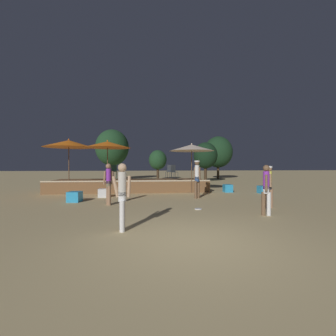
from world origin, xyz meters
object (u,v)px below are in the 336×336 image
cube_seat_0 (263,190)px  frisbee_disc (198,209)px  person_2 (109,182)px  bistro_chair_2 (114,170)px  person_1 (122,194)px  background_tree_2 (218,152)px  person_4 (197,176)px  cube_seat_2 (104,193)px  bistro_chair_1 (174,171)px  background_tree_3 (112,148)px  patio_umbrella_0 (192,148)px  patio_umbrella_1 (69,144)px  person_3 (269,185)px  cube_seat_3 (228,188)px  background_tree_0 (158,160)px  background_tree_1 (205,156)px  person_0 (266,188)px  bistro_chair_0 (169,170)px  patio_umbrella_2 (107,145)px  cube_seat_1 (75,197)px

cube_seat_0 → frisbee_disc: size_ratio=2.03×
person_2 → bistro_chair_2: bearing=155.5°
person_1 → background_tree_2: bearing=153.6°
person_4 → bistro_chair_2: size_ratio=2.10×
cube_seat_2 → bistro_chair_1: bearing=28.5°
bistro_chair_1 → frisbee_disc: (0.20, -5.73, -1.29)m
bistro_chair_2 → background_tree_3: (-1.61, 10.29, 2.28)m
patio_umbrella_0 → patio_umbrella_1: patio_umbrella_1 is taller
person_3 → background_tree_2: bearing=91.2°
cube_seat_2 → bistro_chair_1: bistro_chair_1 is taller
cube_seat_2 → cube_seat_3: size_ratio=1.00×
person_1 → frisbee_disc: person_1 is taller
person_4 → background_tree_2: (6.13, 15.24, 2.11)m
background_tree_0 → background_tree_1: (4.41, -3.91, 0.35)m
person_4 → background_tree_0: background_tree_0 is taller
person_4 → bistro_chair_2: person_4 is taller
person_3 → bistro_chair_2: size_ratio=1.81×
person_3 → background_tree_2: (3.87, 17.88, 2.31)m
person_0 → bistro_chair_1: (-2.18, 6.95, 0.42)m
bistro_chair_2 → background_tree_1: bearing=-143.1°
bistro_chair_0 → background_tree_3: bearing=146.6°
person_3 → bistro_chair_0: size_ratio=1.81×
patio_umbrella_2 → person_0: size_ratio=1.87×
cube_seat_2 → bistro_chair_0: 5.00m
patio_umbrella_0 → background_tree_2: 14.36m
patio_umbrella_2 → frisbee_disc: size_ratio=11.12×
bistro_chair_2 → background_tree_3: background_tree_3 is taller
person_4 → background_tree_2: background_tree_2 is taller
cube_seat_2 → background_tree_3: 14.28m
patio_umbrella_1 → background_tree_3: background_tree_3 is taller
person_2 → person_3: 6.45m
patio_umbrella_2 → cube_seat_1: patio_umbrella_2 is taller
cube_seat_2 → person_0: person_0 is taller
patio_umbrella_0 → frisbee_disc: bearing=-98.9°
patio_umbrella_2 → cube_seat_3: patio_umbrella_2 is taller
frisbee_disc → person_3: bearing=2.0°
patio_umbrella_0 → person_3: (2.08, -4.82, -1.79)m
cube_seat_2 → cube_seat_3: 7.31m
patio_umbrella_0 → bistro_chair_2: size_ratio=3.29×
person_3 → frisbee_disc: 2.98m
cube_seat_1 → bistro_chair_1: 6.14m
cube_seat_0 → person_1: person_1 is taller
cube_seat_3 → cube_seat_2: bearing=-168.6°
cube_seat_3 → bistro_chair_2: bistro_chair_2 is taller
patio_umbrella_2 → bistro_chair_0: bearing=23.5°
cube_seat_3 → patio_umbrella_2: bearing=179.6°
cube_seat_3 → background_tree_0: 12.60m
person_2 → bistro_chair_0: size_ratio=1.91×
person_2 → background_tree_3: background_tree_3 is taller
patio_umbrella_1 → person_2: (2.87, -3.96, -1.95)m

